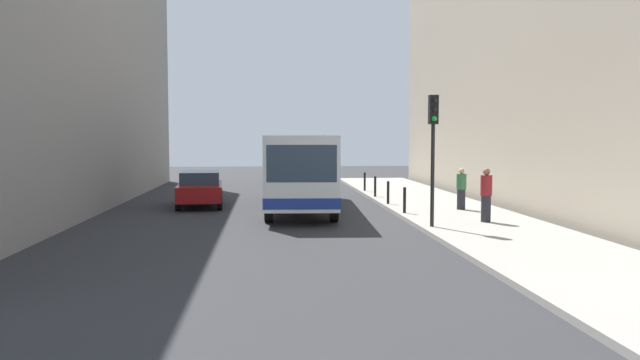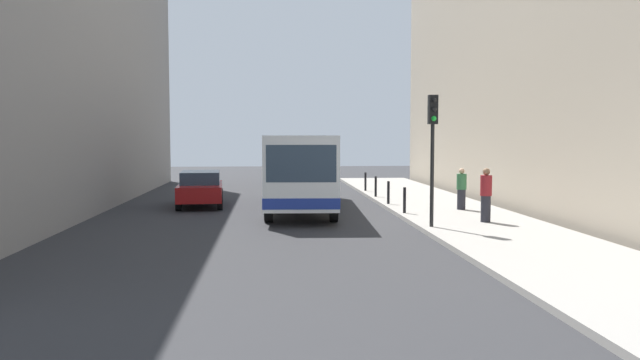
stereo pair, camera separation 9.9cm
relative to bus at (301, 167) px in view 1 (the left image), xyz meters
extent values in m
plane|color=#2D2D30|center=(0.22, -3.67, -1.73)|extent=(80.00, 80.00, 0.00)
cube|color=#9E9991|center=(5.62, -3.67, -1.65)|extent=(4.40, 40.00, 0.15)
cube|color=gray|center=(-11.28, 0.33, 5.59)|extent=(7.00, 32.00, 14.62)
cube|color=#B2A38C|center=(11.72, 0.33, 5.91)|extent=(7.00, 32.00, 15.27)
cube|color=white|center=(-0.01, -0.11, 0.02)|extent=(3.03, 11.11, 2.50)
cube|color=navy|center=(-0.01, -0.11, -0.93)|extent=(3.05, 11.13, 0.36)
cube|color=#2D3D4C|center=(-0.27, -5.58, 0.37)|extent=(2.26, 0.17, 1.20)
cube|color=#2D3D4C|center=(0.02, 0.39, 0.37)|extent=(2.97, 9.51, 1.00)
cylinder|color=black|center=(0.94, -4.06, -1.23)|extent=(0.33, 1.01, 1.00)
cylinder|color=black|center=(-1.32, -3.95, -1.23)|extent=(0.33, 1.01, 1.00)
cylinder|color=black|center=(1.31, 3.74, -1.23)|extent=(0.33, 1.01, 1.00)
cylinder|color=black|center=(-0.95, 3.84, -1.23)|extent=(0.33, 1.01, 1.00)
cube|color=maroon|center=(-4.22, 1.28, -1.09)|extent=(2.10, 4.52, 0.64)
cube|color=#2D3D4C|center=(-4.23, 1.43, -0.51)|extent=(1.77, 2.57, 0.52)
cylinder|color=black|center=(-3.29, -0.16, -1.41)|extent=(0.26, 0.65, 0.64)
cylinder|color=black|center=(-4.93, -0.27, -1.41)|extent=(0.26, 0.65, 0.64)
cylinder|color=black|center=(-3.50, 2.83, -1.41)|extent=(0.26, 0.65, 0.64)
cylinder|color=black|center=(-5.14, 2.72, -1.41)|extent=(0.26, 0.65, 0.64)
cylinder|color=black|center=(3.77, -6.48, 0.02)|extent=(0.12, 0.12, 3.20)
cube|color=black|center=(3.77, -6.48, 2.07)|extent=(0.28, 0.24, 0.90)
sphere|color=black|center=(3.77, -6.61, 2.35)|extent=(0.16, 0.16, 0.16)
sphere|color=black|center=(3.77, -6.61, 2.07)|extent=(0.16, 0.16, 0.16)
sphere|color=green|center=(3.77, -6.61, 1.79)|extent=(0.16, 0.16, 0.16)
cylinder|color=black|center=(3.67, -2.99, -1.10)|extent=(0.11, 0.11, 0.95)
cylinder|color=black|center=(3.67, 0.17, -1.10)|extent=(0.11, 0.11, 0.95)
cylinder|color=black|center=(3.67, 3.33, -1.10)|extent=(0.11, 0.11, 0.95)
cylinder|color=black|center=(3.67, 6.49, -1.10)|extent=(0.11, 0.11, 0.95)
cylinder|color=#26262D|center=(5.82, -5.58, -1.14)|extent=(0.32, 0.32, 0.87)
cylinder|color=maroon|center=(5.82, -5.58, -0.37)|extent=(0.38, 0.38, 0.67)
sphere|color=#8C6647|center=(5.82, -5.58, 0.09)|extent=(0.24, 0.24, 0.24)
cylinder|color=#26262D|center=(6.09, -2.06, -1.19)|extent=(0.32, 0.32, 0.78)
cylinder|color=#336B3F|center=(6.09, -2.06, -0.50)|extent=(0.38, 0.38, 0.60)
sphere|color=tan|center=(6.09, -2.06, -0.09)|extent=(0.21, 0.21, 0.21)
camera|label=1|loc=(-1.38, -25.69, 1.26)|focal=35.33mm
camera|label=2|loc=(-1.28, -25.70, 1.26)|focal=35.33mm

